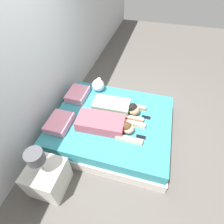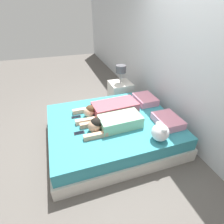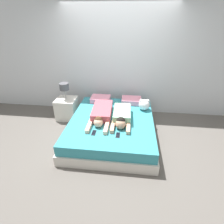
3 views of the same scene
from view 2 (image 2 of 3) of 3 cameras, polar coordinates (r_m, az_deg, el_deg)
The scene contains 11 objects.
ground_plane at distance 3.07m, azimuth 0.00°, elevation -8.79°, with size 12.00×12.00×0.00m, color #5B5651.
wall_back at distance 3.00m, azimuth 22.62°, elevation 16.10°, with size 12.00×0.06×2.60m.
bed at distance 2.94m, azimuth 0.00°, elevation -5.87°, with size 1.72×2.04×0.40m.
pillow_head_left at distance 3.37m, azimuth 10.74°, elevation 4.14°, with size 0.46×0.35×0.12m.
pillow_head_right at distance 2.84m, azimuth 17.73°, elevation -2.67°, with size 0.46×0.35×0.12m.
person_left at distance 2.96m, azimuth -0.72°, elevation 1.20°, with size 0.42×1.09×0.20m.
person_right at distance 2.60m, azimuth 0.39°, elevation -3.47°, with size 0.36×0.91×0.22m.
cell_phone_left at distance 2.94m, azimuth -11.63°, elevation -1.58°, with size 0.07×0.15×0.01m.
cell_phone_right at distance 2.59m, azimuth -10.65°, elevation -6.69°, with size 0.07×0.15×0.01m.
plush_toy at distance 2.45m, azimuth 15.47°, elevation -6.35°, with size 0.24×0.24×0.25m.
nightstand at distance 4.02m, azimuth 2.72°, elevation 6.67°, with size 0.47×0.47×0.90m.
Camera 2 is at (2.20, -0.74, 2.01)m, focal length 28.00 mm.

